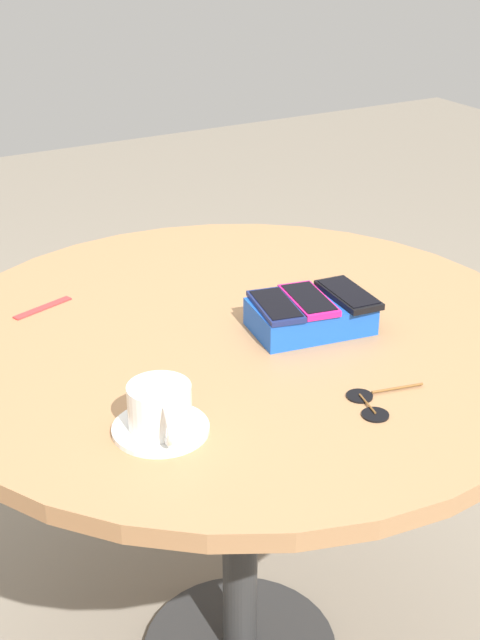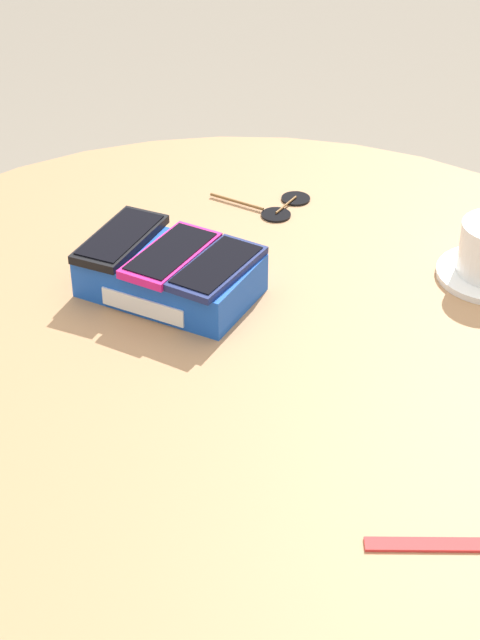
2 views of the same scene
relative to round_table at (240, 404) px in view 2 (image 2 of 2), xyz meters
name	(u,v)px [view 2 (image 2 of 2)]	position (x,y,z in m)	size (l,w,h in m)	color
round_table	(240,404)	(0.00, 0.00, 0.00)	(1.08, 1.08, 0.76)	#2D2D2D
phone_box	(170,275)	(-0.11, 0.06, 0.13)	(0.22, 0.15, 0.05)	blue
phone_black	(120,238)	(-0.18, 0.07, 0.16)	(0.07, 0.14, 0.01)	black
phone_magenta	(171,255)	(-0.10, 0.05, 0.16)	(0.09, 0.14, 0.01)	#D11975
phone_navy	(217,268)	(-0.04, 0.04, 0.16)	(0.09, 0.14, 0.01)	navy
lanyard_strap	(433,545)	(0.27, -0.25, 0.10)	(0.12, 0.02, 0.00)	red
sunglasses	(280,206)	(-0.05, 0.31, 0.10)	(0.14, 0.09, 0.01)	black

